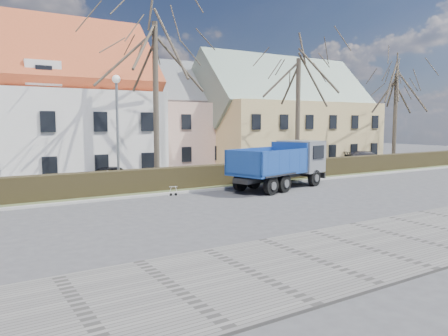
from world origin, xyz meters
TOP-DOWN VIEW (x-y plane):
  - ground at (0.00, 0.00)m, footprint 120.00×120.00m
  - sidewalk_near at (0.00, -8.50)m, footprint 80.00×5.00m
  - curb_far at (0.00, 4.60)m, footprint 80.00×0.30m
  - grass_strip at (0.00, 6.20)m, footprint 80.00×3.00m
  - hedge at (0.00, 6.00)m, footprint 60.00×0.90m
  - building_pink at (4.00, 20.00)m, footprint 10.80×8.80m
  - building_yellow at (16.00, 17.00)m, footprint 18.80×10.80m
  - tree_1 at (-2.00, 8.50)m, footprint 9.20×9.20m
  - tree_2 at (10.00, 8.50)m, footprint 8.00×8.00m
  - tree_3 at (22.00, 8.50)m, footprint 7.60×7.60m
  - dump_truck at (3.51, 3.04)m, footprint 7.90×4.68m
  - streetlight at (-5.06, 7.00)m, footprint 0.53×0.53m
  - cart_frame at (-3.12, 4.15)m, footprint 0.72×0.54m
  - parked_car_a at (-4.13, 10.71)m, footprint 3.82×2.41m
  - parked_car_b at (21.03, 10.77)m, footprint 4.83×3.08m

SIDE VIEW (x-z plane):
  - ground at x=0.00m, z-range 0.00..0.00m
  - sidewalk_near at x=0.00m, z-range 0.00..0.08m
  - grass_strip at x=0.00m, z-range 0.00..0.10m
  - curb_far at x=0.00m, z-range 0.00..0.12m
  - cart_frame at x=-3.12m, z-range 0.00..0.59m
  - parked_car_a at x=-4.13m, z-range 0.00..1.21m
  - hedge at x=0.00m, z-range 0.00..1.30m
  - parked_car_b at x=21.03m, z-range 0.00..1.30m
  - dump_truck at x=3.51m, z-range 0.00..2.97m
  - streetlight at x=-5.06m, z-range 0.00..6.83m
  - building_pink at x=4.00m, z-range 0.00..8.00m
  - building_yellow at x=16.00m, z-range 0.00..8.50m
  - tree_3 at x=22.00m, z-range 0.00..10.45m
  - tree_2 at x=10.00m, z-range 0.00..11.00m
  - tree_1 at x=-2.00m, z-range 0.00..12.65m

